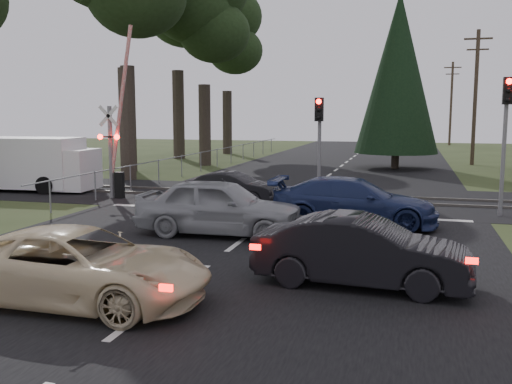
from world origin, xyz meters
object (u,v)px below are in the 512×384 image
(traffic_signal_right, at_px, (508,119))
(dark_hatchback, at_px, (362,252))
(white_van, at_px, (31,164))
(crossing_signal, at_px, (115,149))
(utility_pole_far, at_px, (451,102))
(utility_pole_mid, at_px, (475,95))
(blue_sedan, at_px, (353,202))
(dark_car_far, at_px, (233,188))
(traffic_signal_center, at_px, (319,132))
(cream_coupe, at_px, (78,266))
(silver_car, at_px, (220,207))

(traffic_signal_right, distance_m, dark_hatchback, 10.43)
(white_van, bearing_deg, crossing_signal, -17.61)
(utility_pole_far, distance_m, dark_hatchback, 55.18)
(traffic_signal_right, bearing_deg, dark_hatchback, -113.20)
(utility_pole_mid, distance_m, dark_hatchback, 30.48)
(blue_sedan, height_order, white_van, white_van)
(dark_hatchback, relative_size, dark_car_far, 1.18)
(traffic_signal_center, xyz_separation_m, blue_sedan, (1.77, -4.15, -2.05))
(cream_coupe, bearing_deg, crossing_signal, 26.21)
(blue_sedan, bearing_deg, utility_pole_far, -7.46)
(dark_hatchback, bearing_deg, silver_car, 52.84)
(traffic_signal_center, height_order, utility_pole_far, utility_pole_far)
(cream_coupe, xyz_separation_m, blue_sedan, (4.21, 8.76, 0.06))
(crossing_signal, bearing_deg, utility_pole_far, 70.77)
(utility_pole_far, height_order, dark_hatchback, utility_pole_far)
(utility_pole_far, relative_size, dark_hatchback, 2.07)
(crossing_signal, distance_m, utility_pole_mid, 25.78)
(dark_hatchback, distance_m, silver_car, 5.89)
(traffic_signal_center, relative_size, cream_coupe, 0.82)
(crossing_signal, bearing_deg, traffic_signal_center, 6.15)
(dark_hatchback, bearing_deg, cream_coupe, 120.38)
(crossing_signal, height_order, utility_pole_mid, utility_pole_mid)
(traffic_signal_right, distance_m, dark_car_far, 10.15)
(crossing_signal, xyz_separation_m, dark_car_far, (5.04, 0.05, -1.45))
(utility_pole_mid, relative_size, cream_coupe, 1.80)
(blue_sedan, bearing_deg, utility_pole_mid, -14.43)
(utility_pole_mid, xyz_separation_m, utility_pole_far, (0.00, 25.00, 0.00))
(traffic_signal_center, relative_size, dark_car_far, 1.11)
(white_van, bearing_deg, dark_car_far, -10.65)
(cream_coupe, height_order, dark_car_far, cream_coupe)
(dark_hatchback, xyz_separation_m, silver_car, (-4.40, 3.92, 0.11))
(silver_car, xyz_separation_m, dark_car_far, (-1.40, 5.73, -0.22))
(dark_hatchback, height_order, blue_sedan, blue_sedan)
(traffic_signal_center, xyz_separation_m, white_van, (-13.27, 0.31, -1.58))
(traffic_signal_center, bearing_deg, traffic_signal_right, -10.41)
(traffic_signal_center, bearing_deg, dark_hatchback, -76.24)
(traffic_signal_right, bearing_deg, crossing_signal, 178.79)
(utility_pole_far, xyz_separation_m, dark_car_far, (-10.73, -45.16, -4.12))
(utility_pole_far, height_order, cream_coupe, utility_pole_far)
(traffic_signal_center, distance_m, blue_sedan, 4.96)
(traffic_signal_center, distance_m, dark_hatchback, 11.00)
(silver_car, bearing_deg, cream_coupe, 173.27)
(traffic_signal_center, bearing_deg, blue_sedan, -66.87)
(silver_car, distance_m, white_van, 13.35)
(white_van, bearing_deg, blue_sedan, -20.65)
(traffic_signal_center, height_order, dark_car_far, traffic_signal_center)
(traffic_signal_right, relative_size, cream_coupe, 0.94)
(utility_pole_far, xyz_separation_m, cream_coupe, (-9.94, -57.23, -4.03))
(utility_pole_far, bearing_deg, white_van, -115.26)
(dark_car_far, xyz_separation_m, white_van, (-10.04, 1.15, 0.62))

